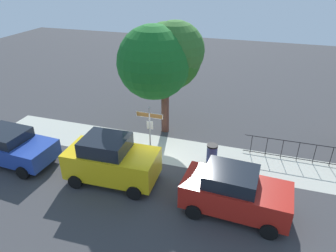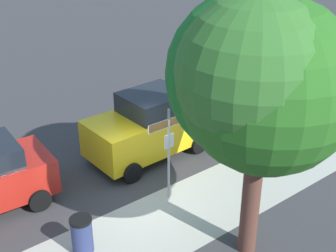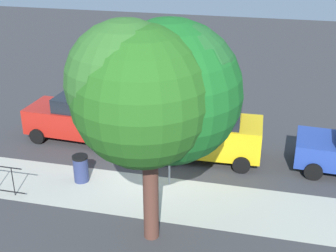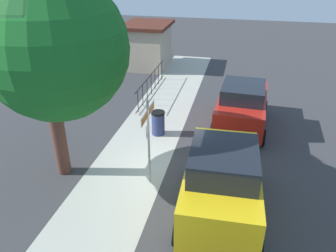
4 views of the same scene
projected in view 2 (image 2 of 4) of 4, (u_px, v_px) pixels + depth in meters
name	position (u px, v px, depth m)	size (l,w,h in m)	color
ground_plane	(145.00, 197.00, 13.39)	(60.00, 60.00, 0.00)	#38383A
sidewalk_strip	(109.00, 251.00, 11.37)	(24.00, 2.60, 0.00)	#ABAC9F
street_sign	(169.00, 139.00, 12.57)	(1.36, 0.07, 2.79)	#9EA0A5
shade_tree	(259.00, 76.00, 9.68)	(4.41, 4.62, 6.34)	brown
car_blue	(260.00, 91.00, 18.26)	(4.44, 2.36, 1.67)	#243E99
car_yellow	(149.00, 126.00, 15.10)	(4.12, 2.25, 2.18)	gold
trash_bin	(82.00, 235.00, 11.16)	(0.55, 0.55, 0.98)	navy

